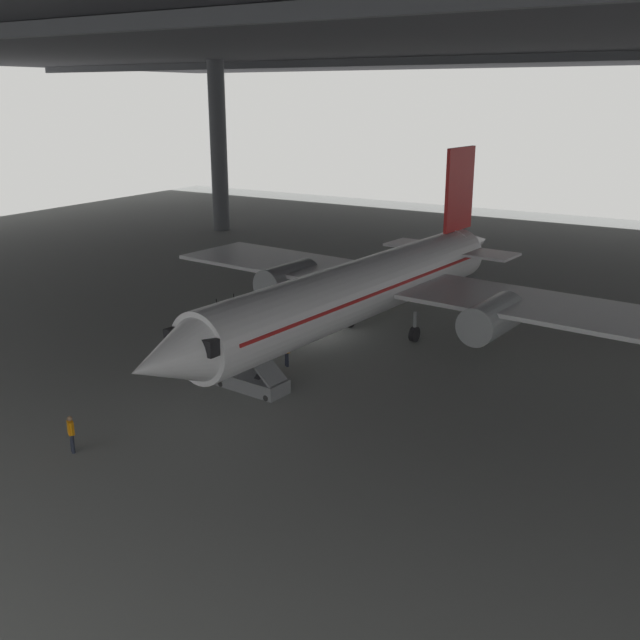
% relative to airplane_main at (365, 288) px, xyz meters
% --- Properties ---
extents(ground_plane, '(110.00, 110.00, 0.00)m').
position_rel_airplane_main_xyz_m(ground_plane, '(-3.64, -0.31, -3.28)').
color(ground_plane, slate).
extents(hangar_structure, '(121.00, 99.00, 18.44)m').
position_rel_airplane_main_xyz_m(hangar_structure, '(-3.74, 13.46, 14.52)').
color(hangar_structure, '#4C4F54').
rests_on(hangar_structure, ground_plane).
extents(airplane_main, '(32.26, 33.27, 10.55)m').
position_rel_airplane_main_xyz_m(airplane_main, '(0.00, 0.00, 0.00)').
color(airplane_main, white).
rests_on(airplane_main, ground_plane).
extents(boarding_stairs, '(4.13, 1.86, 4.47)m').
position_rel_airplane_main_xyz_m(boarding_stairs, '(-1.45, -9.16, -2.57)').
color(boarding_stairs, slate).
rests_on(boarding_stairs, ground_plane).
extents(crew_worker_near_nose, '(0.49, 0.37, 1.59)m').
position_rel_airplane_main_xyz_m(crew_worker_near_nose, '(-3.74, -18.29, -2.38)').
color(crew_worker_near_nose, '#232838').
rests_on(crew_worker_near_nose, ground_plane).
extents(crew_worker_by_stairs, '(0.48, 0.38, 1.55)m').
position_rel_airplane_main_xyz_m(crew_worker_by_stairs, '(-1.70, -5.64, -2.40)').
color(crew_worker_by_stairs, '#232838').
rests_on(crew_worker_by_stairs, ground_plane).
extents(baggage_tug, '(1.51, 2.33, 0.90)m').
position_rel_airplane_main_xyz_m(baggage_tug, '(-5.23, 6.95, -2.75)').
color(baggage_tug, yellow).
rests_on(baggage_tug, ground_plane).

